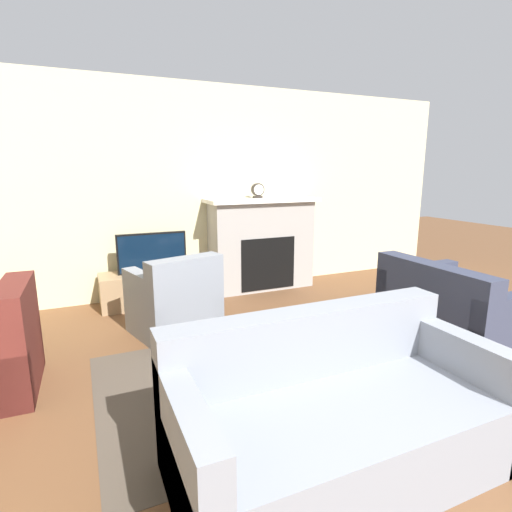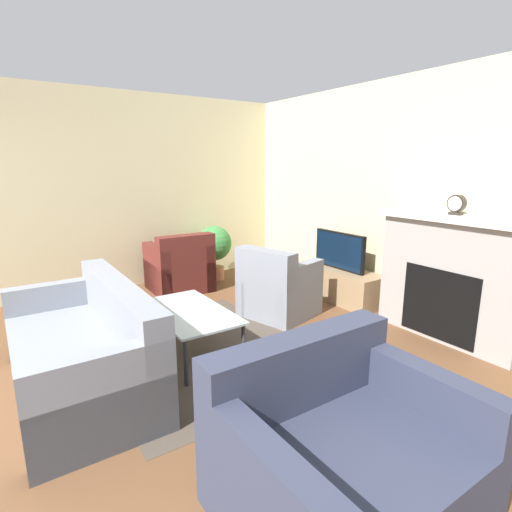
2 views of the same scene
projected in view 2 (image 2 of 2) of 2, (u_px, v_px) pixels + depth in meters
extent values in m
cube|color=beige|center=(393.00, 197.00, 4.75)|extent=(8.19, 0.06, 2.70)
cube|color=beige|center=(128.00, 192.00, 5.59)|extent=(0.06, 7.69, 2.70)
cube|color=#4C4238|center=(200.00, 350.00, 3.80)|extent=(2.29, 1.82, 0.00)
cube|color=#9E9993|center=(454.00, 278.00, 3.98)|extent=(1.41, 0.44, 1.25)
cube|color=black|center=(438.00, 305.00, 3.91)|extent=(0.78, 0.01, 0.70)
cube|color=white|center=(459.00, 218.00, 3.83)|extent=(1.53, 0.50, 0.05)
cube|color=#997A56|center=(338.00, 284.00, 5.23)|extent=(1.25, 0.45, 0.41)
cube|color=black|center=(340.00, 251.00, 5.13)|extent=(0.82, 0.05, 0.48)
cube|color=black|center=(338.00, 251.00, 5.12)|extent=(0.78, 0.01, 0.44)
cube|color=gray|center=(79.00, 364.00, 3.12)|extent=(1.83, 0.88, 0.42)
cube|color=gray|center=(119.00, 306.00, 3.21)|extent=(1.83, 0.20, 0.40)
cube|color=gray|center=(60.00, 316.00, 3.77)|extent=(0.14, 0.88, 0.66)
cube|color=gray|center=(105.00, 403.00, 2.40)|extent=(0.14, 0.88, 0.66)
cube|color=#33384C|center=(348.00, 476.00, 2.00)|extent=(0.98, 1.21, 0.42)
cube|color=#33384C|center=(300.00, 369.00, 2.22)|extent=(0.20, 1.21, 0.40)
cube|color=#33384C|center=(261.00, 506.00, 1.68)|extent=(0.98, 0.14, 0.66)
cube|color=#33384C|center=(416.00, 418.00, 2.26)|extent=(0.98, 0.14, 0.66)
cube|color=#5B231E|center=(179.00, 275.00, 5.62)|extent=(0.78, 0.80, 0.42)
cube|color=#5B231E|center=(186.00, 250.00, 5.29)|extent=(0.22, 0.78, 0.40)
cube|color=#5B231E|center=(200.00, 264.00, 5.76)|extent=(0.76, 0.16, 0.66)
cube|color=#5B231E|center=(157.00, 270.00, 5.42)|extent=(0.76, 0.16, 0.66)
cube|color=gray|center=(279.00, 297.00, 4.68)|extent=(0.91, 0.89, 0.42)
cube|color=gray|center=(265.00, 268.00, 4.39)|extent=(0.77, 0.39, 0.40)
cube|color=gray|center=(301.00, 293.00, 4.46)|extent=(0.33, 0.73, 0.66)
cube|color=gray|center=(260.00, 283.00, 4.84)|extent=(0.33, 0.73, 0.66)
cylinder|color=#333338|center=(144.00, 322.00, 3.97)|extent=(0.04, 0.04, 0.40)
cylinder|color=#333338|center=(186.00, 363.00, 3.15)|extent=(0.04, 0.04, 0.40)
cylinder|color=#333338|center=(193.00, 311.00, 4.27)|extent=(0.04, 0.04, 0.40)
cylinder|color=#333338|center=(243.00, 346.00, 3.44)|extent=(0.04, 0.04, 0.40)
cube|color=silver|center=(189.00, 312.00, 3.66)|extent=(1.09, 0.62, 0.02)
cylinder|color=#AD704C|center=(215.00, 273.00, 6.14)|extent=(0.28, 0.28, 0.20)
cylinder|color=#4C3823|center=(215.00, 262.00, 6.10)|extent=(0.03, 0.03, 0.16)
sphere|color=#387F3D|center=(214.00, 243.00, 6.03)|extent=(0.52, 0.52, 0.52)
cube|color=#28231E|center=(456.00, 213.00, 3.88)|extent=(0.12, 0.07, 0.03)
cylinder|color=#28231E|center=(457.00, 203.00, 3.86)|extent=(0.17, 0.07, 0.17)
cylinder|color=white|center=(455.00, 203.00, 3.84)|extent=(0.14, 0.00, 0.14)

